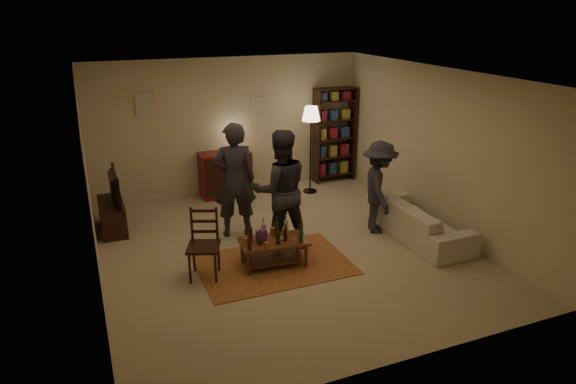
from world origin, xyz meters
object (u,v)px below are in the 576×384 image
tv_stand (112,209)px  person_by_sofa (379,187)px  dresser (226,173)px  bookshelf (334,134)px  floor_lamp (311,120)px  person_left (234,180)px  person_right (280,190)px  coffee_table (273,242)px  sofa (418,220)px  dining_chair (204,241)px

tv_stand → person_by_sofa: (4.14, -1.73, 0.40)m
dresser → bookshelf: size_ratio=0.67×
floor_lamp → person_left: bearing=-144.5°
person_right → floor_lamp: bearing=-117.2°
floor_lamp → person_by_sofa: size_ratio=1.13×
person_by_sofa → person_right: bearing=106.8°
dresser → person_right: person_right is taller
coffee_table → person_left: person_left is taller
person_by_sofa → tv_stand: bearing=86.8°
coffee_table → floor_lamp: 3.45m
floor_lamp → person_by_sofa: bearing=-83.8°
tv_stand → sofa: 5.14m
coffee_table → sofa: (2.56, 0.03, -0.07)m
dresser → sofa: bearing=-52.5°
coffee_table → sofa: size_ratio=0.49×
tv_stand → bookshelf: size_ratio=0.52×
coffee_table → dresser: bearing=86.9°
person_left → dresser: bearing=-92.6°
dining_chair → dresser: dresser is taller
bookshelf → floor_lamp: (-0.79, -0.51, 0.47)m
person_right → person_left: bearing=-44.4°
dresser → person_right: size_ratio=0.72×
floor_lamp → person_right: size_ratio=0.93×
tv_stand → sofa: bearing=-25.3°
dresser → bookshelf: 2.50m
person_left → person_by_sofa: 2.39m
sofa → person_left: size_ratio=1.09×
sofa → person_left: 3.09m
coffee_table → sofa: bearing=0.6°
dining_chair → person_right: size_ratio=0.53×
sofa → dining_chair: bearing=88.9°
bookshelf → floor_lamp: 1.05m
tv_stand → bookshelf: bearing=11.8°
sofa → dresser: bearing=37.5°
dresser → bookshelf: (2.44, 0.07, 0.56)m
tv_stand → person_right: person_right is taller
coffee_table → person_right: size_ratio=0.54×
dresser → person_left: (-0.36, -1.88, 0.48)m
person_right → tv_stand: bearing=-26.5°
sofa → person_left: bearing=65.9°
dresser → bookshelf: bookshelf is taller
dining_chair → person_left: bearing=76.8°
sofa → person_right: (-2.22, 0.55, 0.64)m
coffee_table → person_by_sofa: size_ratio=0.66×
dining_chair → floor_lamp: floor_lamp is taller
tv_stand → person_by_sofa: 4.51m
bookshelf → sofa: bearing=-90.8°
person_left → person_right: size_ratio=1.01×
person_left → dining_chair: bearing=63.7°
coffee_table → person_by_sofa: bearing=13.5°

